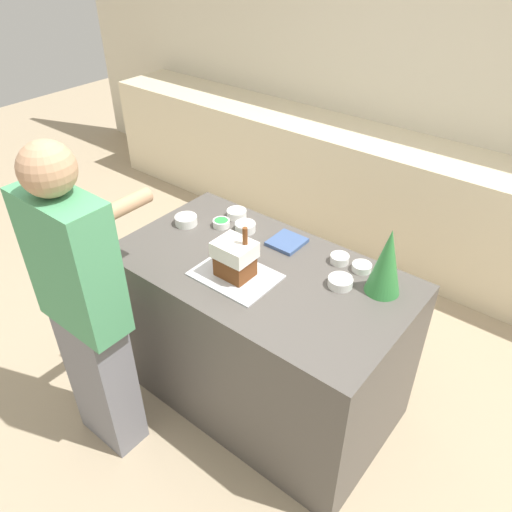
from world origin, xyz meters
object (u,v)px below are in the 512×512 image
object	(u,v)px
gingerbread_house	(235,258)
candy_bowl_center_rear	(186,220)
candy_bowl_near_tray_left	(221,223)
candy_bowl_near_tray_right	(362,267)
decorative_tree	(387,262)
candy_bowl_far_right	(237,213)
person	(86,311)
candy_bowl_far_left	(245,227)
candy_bowl_beside_tree	(340,282)
baking_tray	(235,275)
candy_bowl_behind_tray	(340,258)
cookbook	(287,242)

from	to	relation	value
gingerbread_house	candy_bowl_center_rear	bearing A→B (deg)	160.17
gingerbread_house	candy_bowl_near_tray_left	size ratio (longest dim) A/B	2.89
candy_bowl_near_tray_left	candy_bowl_near_tray_right	bearing A→B (deg)	8.76
decorative_tree	candy_bowl_near_tray_right	size ratio (longest dim) A/B	3.49
candy_bowl_far_right	person	world-z (taller)	person
candy_bowl_far_left	candy_bowl_near_tray_left	bearing A→B (deg)	-161.60
candy_bowl_far_right	candy_bowl_far_left	distance (m)	0.15
person	candy_bowl_beside_tree	bearing A→B (deg)	44.57
candy_bowl_beside_tree	gingerbread_house	bearing A→B (deg)	-150.01
candy_bowl_near_tray_right	gingerbread_house	bearing A→B (deg)	-137.06
decorative_tree	baking_tray	bearing A→B (deg)	-150.67
decorative_tree	candy_bowl_far_right	bearing A→B (deg)	174.94
candy_bowl_far_right	candy_bowl_near_tray_left	distance (m)	0.13
baking_tray	gingerbread_house	world-z (taller)	gingerbread_house
baking_tray	candy_bowl_center_rear	bearing A→B (deg)	160.13
gingerbread_house	decorative_tree	distance (m)	0.69
gingerbread_house	candy_bowl_beside_tree	distance (m)	0.50
gingerbread_house	person	size ratio (longest dim) A/B	0.16
candy_bowl_beside_tree	decorative_tree	bearing A→B (deg)	27.63
baking_tray	gingerbread_house	distance (m)	0.10
baking_tray	person	xyz separation A→B (m)	(-0.40, -0.57, -0.05)
baking_tray	candy_bowl_near_tray_left	size ratio (longest dim) A/B	4.20
baking_tray	person	distance (m)	0.70
candy_bowl_behind_tray	candy_bowl_near_tray_right	distance (m)	0.12
candy_bowl_near_tray_left	person	world-z (taller)	person
candy_bowl_beside_tree	candy_bowl_near_tray_right	distance (m)	0.17
person	gingerbread_house	bearing A→B (deg)	54.82
gingerbread_house	candy_bowl_near_tray_left	distance (m)	0.47
candy_bowl_far_right	candy_bowl_beside_tree	xyz separation A→B (m)	(0.78, -0.17, -0.00)
gingerbread_house	candy_bowl_behind_tray	size ratio (longest dim) A/B	2.88
cookbook	candy_bowl_behind_tray	bearing A→B (deg)	5.50
candy_bowl_near_tray_left	candy_bowl_far_left	bearing A→B (deg)	18.40
gingerbread_house	decorative_tree	world-z (taller)	decorative_tree
gingerbread_house	decorative_tree	size ratio (longest dim) A/B	0.82
decorative_tree	candy_bowl_behind_tray	world-z (taller)	decorative_tree
decorative_tree	candy_bowl_near_tray_left	distance (m)	0.96
candy_bowl_behind_tray	cookbook	xyz separation A→B (m)	(-0.30, -0.03, -0.01)
baking_tray	candy_bowl_center_rear	size ratio (longest dim) A/B	3.19
gingerbread_house	candy_bowl_far_left	bearing A→B (deg)	122.96
decorative_tree	candy_bowl_behind_tray	size ratio (longest dim) A/B	3.52
candy_bowl_near_tray_left	candy_bowl_center_rear	bearing A→B (deg)	-147.56
candy_bowl_far_right	candy_bowl_near_tray_left	size ratio (longest dim) A/B	1.20
candy_bowl_far_right	person	distance (m)	0.99
candy_bowl_near_tray_right	person	size ratio (longest dim) A/B	0.06
baking_tray	person	bearing A→B (deg)	-125.16
candy_bowl_far_right	candy_bowl_far_left	size ratio (longest dim) A/B	1.00
candy_bowl_center_rear	person	size ratio (longest dim) A/B	0.07
candy_bowl_beside_tree	person	world-z (taller)	person
decorative_tree	candy_bowl_far_left	size ratio (longest dim) A/B	2.95
candy_bowl_far_left	candy_bowl_beside_tree	distance (m)	0.65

